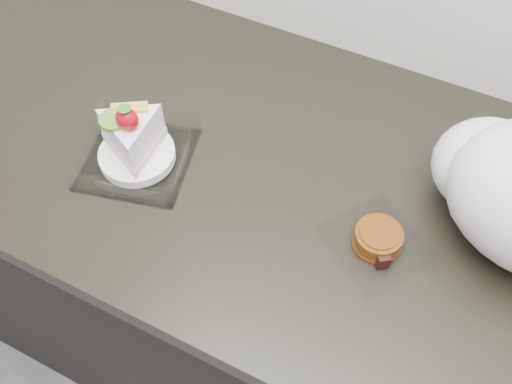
# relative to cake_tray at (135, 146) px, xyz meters

# --- Properties ---
(counter) EXTENTS (2.04, 0.64, 0.90)m
(counter) POSITION_rel_cake_tray_xyz_m (0.34, 0.09, -0.48)
(counter) COLOR black
(counter) RESTS_ON ground
(cake_tray) EXTENTS (0.20, 0.20, 0.13)m
(cake_tray) POSITION_rel_cake_tray_xyz_m (0.00, 0.00, 0.00)
(cake_tray) COLOR white
(cake_tray) RESTS_ON counter
(mooncake_wrap) EXTENTS (0.19, 0.18, 0.03)m
(mooncake_wrap) POSITION_rel_cake_tray_xyz_m (0.40, 0.02, -0.02)
(mooncake_wrap) COLOR white
(mooncake_wrap) RESTS_ON counter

